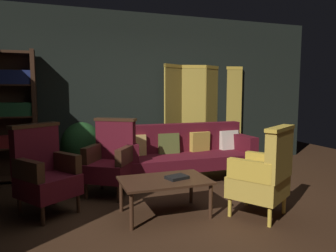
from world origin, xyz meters
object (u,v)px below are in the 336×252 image
object	(u,v)px
bookshelf	(5,113)
armchair_gilt_accent	(264,174)
folding_screen	(203,113)
armchair_wing_left	(44,172)
potted_plant	(82,147)
coffee_table	(165,183)
armchair_wing_right	(111,159)
velvet_couch	(187,151)
book_black_cloth	(177,177)

from	to	relation	value
bookshelf	armchair_gilt_accent	distance (m)	3.87
folding_screen	bookshelf	distance (m)	3.41
armchair_wing_left	potted_plant	distance (m)	1.32
coffee_table	armchair_wing_right	xyz separation A→B (m)	(-0.45, 0.96, 0.12)
armchair_gilt_accent	potted_plant	xyz separation A→B (m)	(-1.82, 2.16, 0.05)
velvet_couch	potted_plant	bearing A→B (deg)	165.46
armchair_gilt_accent	book_black_cloth	size ratio (longest dim) A/B	4.36
velvet_couch	armchair_wing_right	bearing A→B (deg)	-164.03
velvet_couch	potted_plant	xyz separation A→B (m)	(-1.61, 0.42, 0.08)
bookshelf	armchair_wing_left	size ratio (longest dim) A/B	1.97
folding_screen	velvet_couch	world-z (taller)	folding_screen
potted_plant	book_black_cloth	bearing A→B (deg)	-62.53
armchair_wing_right	velvet_couch	bearing A→B (deg)	15.97
bookshelf	book_black_cloth	xyz separation A→B (m)	(2.01, -2.09, -0.64)
coffee_table	folding_screen	bearing A→B (deg)	55.07
bookshelf	armchair_wing_right	bearing A→B (deg)	-37.79
folding_screen	velvet_couch	distance (m)	1.24
bookshelf	coffee_table	world-z (taller)	bookshelf
folding_screen	book_black_cloth	distance (m)	2.68
velvet_couch	coffee_table	bearing A→B (deg)	-121.98
velvet_couch	armchair_wing_right	xyz separation A→B (m)	(-1.28, -0.37, 0.03)
velvet_couch	armchair_wing_right	size ratio (longest dim) A/B	2.04
armchair_wing_left	book_black_cloth	size ratio (longest dim) A/B	4.36
armchair_wing_right	armchair_wing_left	bearing A→B (deg)	-152.45
folding_screen	book_black_cloth	xyz separation A→B (m)	(-1.39, -2.22, -0.55)
armchair_gilt_accent	book_black_cloth	xyz separation A→B (m)	(-0.90, 0.39, -0.05)
bookshelf	potted_plant	bearing A→B (deg)	-16.37
armchair_gilt_accent	armchair_wing_left	distance (m)	2.51
folding_screen	potted_plant	size ratio (longest dim) A/B	2.03
armchair_gilt_accent	coffee_table	bearing A→B (deg)	158.27
armchair_wing_left	book_black_cloth	world-z (taller)	armchair_wing_left
armchair_wing_right	book_black_cloth	size ratio (longest dim) A/B	4.36
bookshelf	book_black_cloth	world-z (taller)	bookshelf
armchair_gilt_accent	bookshelf	bearing A→B (deg)	139.61
velvet_couch	coffee_table	world-z (taller)	velvet_couch
potted_plant	book_black_cloth	world-z (taller)	potted_plant
armchair_gilt_accent	velvet_couch	bearing A→B (deg)	96.93
folding_screen	armchair_wing_right	size ratio (longest dim) A/B	1.83
folding_screen	potted_plant	xyz separation A→B (m)	(-2.31, -0.45, -0.45)
armchair_gilt_accent	book_black_cloth	world-z (taller)	armchair_gilt_accent
book_black_cloth	velvet_couch	bearing A→B (deg)	63.08
armchair_wing_right	book_black_cloth	xyz separation A→B (m)	(0.59, -0.99, -0.05)
armchair_wing_left	folding_screen	bearing A→B (deg)	30.64
armchair_wing_left	bookshelf	bearing A→B (deg)	110.67
velvet_couch	book_black_cloth	bearing A→B (deg)	-116.92
bookshelf	folding_screen	bearing A→B (deg)	2.18
velvet_couch	potted_plant	distance (m)	1.66
bookshelf	coffee_table	bearing A→B (deg)	-47.76
potted_plant	book_black_cloth	xyz separation A→B (m)	(0.92, -1.77, -0.10)
coffee_table	book_black_cloth	xyz separation A→B (m)	(0.14, -0.03, 0.06)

